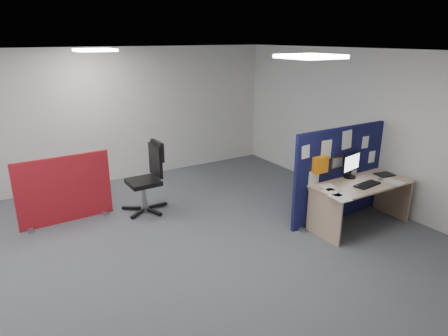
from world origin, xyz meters
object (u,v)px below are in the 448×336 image
monitor_main (351,164)px  red_divider (65,190)px  navy_divider (338,174)px  office_chair (150,173)px  main_desk (359,193)px

monitor_main → red_divider: (-3.94, 2.34, -0.41)m
navy_divider → red_divider: navy_divider is taller
navy_divider → red_divider: (-3.80, 2.22, -0.24)m
monitor_main → navy_divider: bearing=127.5°
monitor_main → office_chair: bearing=130.8°
red_divider → office_chair: 1.38m
red_divider → office_chair: office_chair is taller
main_desk → navy_divider: bearing=108.4°
navy_divider → office_chair: 3.13m
navy_divider → monitor_main: bearing=-41.8°
office_chair → monitor_main: bearing=-39.5°
main_desk → monitor_main: (0.02, 0.23, 0.40)m
navy_divider → office_chair: (-2.46, 1.94, -0.10)m
main_desk → monitor_main: monitor_main is taller
navy_divider → red_divider: bearing=149.7°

